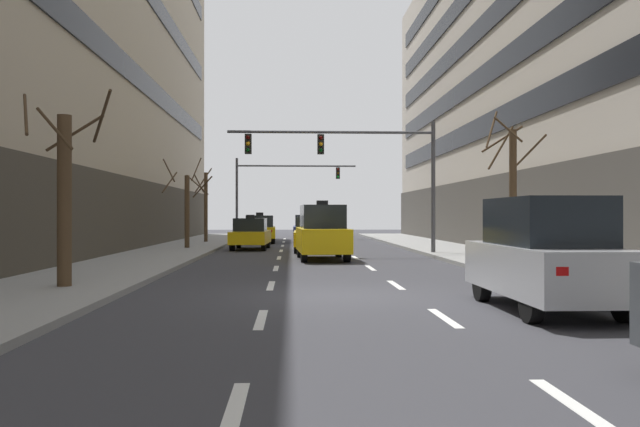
% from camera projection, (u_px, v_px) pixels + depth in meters
% --- Properties ---
extents(ground_plane, '(120.00, 120.00, 0.00)m').
position_uv_depth(ground_plane, '(340.00, 296.00, 13.59)').
color(ground_plane, '#38383D').
extents(sidewalk_left, '(3.78, 80.00, 0.14)m').
position_uv_depth(sidewalk_left, '(31.00, 294.00, 13.29)').
color(sidewalk_left, gray).
rests_on(sidewalk_left, ground).
extents(sidewalk_right, '(3.78, 80.00, 0.14)m').
position_uv_depth(sidewalk_right, '(635.00, 291.00, 13.88)').
color(sidewalk_right, gray).
rests_on(sidewalk_right, ground).
extents(lane_stripe_l1_s2, '(0.16, 2.00, 0.01)m').
position_uv_depth(lane_stripe_l1_s2, '(233.00, 414.00, 5.52)').
color(lane_stripe_l1_s2, silver).
rests_on(lane_stripe_l1_s2, ground).
extents(lane_stripe_l1_s3, '(0.16, 2.00, 0.01)m').
position_uv_depth(lane_stripe_l1_s3, '(261.00, 319.00, 10.52)').
color(lane_stripe_l1_s3, silver).
rests_on(lane_stripe_l1_s3, ground).
extents(lane_stripe_l1_s4, '(0.16, 2.00, 0.01)m').
position_uv_depth(lane_stripe_l1_s4, '(271.00, 286.00, 15.51)').
color(lane_stripe_l1_s4, silver).
rests_on(lane_stripe_l1_s4, ground).
extents(lane_stripe_l1_s5, '(0.16, 2.00, 0.01)m').
position_uv_depth(lane_stripe_l1_s5, '(276.00, 268.00, 20.51)').
color(lane_stripe_l1_s5, silver).
rests_on(lane_stripe_l1_s5, ground).
extents(lane_stripe_l1_s6, '(0.16, 2.00, 0.01)m').
position_uv_depth(lane_stripe_l1_s6, '(279.00, 258.00, 25.50)').
color(lane_stripe_l1_s6, silver).
rests_on(lane_stripe_l1_s6, ground).
extents(lane_stripe_l1_s7, '(0.16, 2.00, 0.01)m').
position_uv_depth(lane_stripe_l1_s7, '(281.00, 251.00, 30.50)').
color(lane_stripe_l1_s7, silver).
rests_on(lane_stripe_l1_s7, ground).
extents(lane_stripe_l1_s8, '(0.16, 2.00, 0.01)m').
position_uv_depth(lane_stripe_l1_s8, '(283.00, 246.00, 35.49)').
color(lane_stripe_l1_s8, silver).
rests_on(lane_stripe_l1_s8, ground).
extents(lane_stripe_l1_s9, '(0.16, 2.00, 0.01)m').
position_uv_depth(lane_stripe_l1_s9, '(284.00, 242.00, 40.49)').
color(lane_stripe_l1_s9, silver).
rests_on(lane_stripe_l1_s9, ground).
extents(lane_stripe_l1_s10, '(0.16, 2.00, 0.01)m').
position_uv_depth(lane_stripe_l1_s10, '(285.00, 239.00, 45.48)').
color(lane_stripe_l1_s10, silver).
rests_on(lane_stripe_l1_s10, ground).
extents(lane_stripe_l2_s2, '(0.16, 2.00, 0.01)m').
position_uv_depth(lane_stripe_l2_s2, '(579.00, 409.00, 5.66)').
color(lane_stripe_l2_s2, silver).
rests_on(lane_stripe_l2_s2, ground).
extents(lane_stripe_l2_s3, '(0.16, 2.00, 0.01)m').
position_uv_depth(lane_stripe_l2_s3, '(444.00, 318.00, 10.66)').
color(lane_stripe_l2_s3, silver).
rests_on(lane_stripe_l2_s3, ground).
extents(lane_stripe_l2_s4, '(0.16, 2.00, 0.01)m').
position_uv_depth(lane_stripe_l2_s4, '(396.00, 285.00, 15.65)').
color(lane_stripe_l2_s4, silver).
rests_on(lane_stripe_l2_s4, ground).
extents(lane_stripe_l2_s5, '(0.16, 2.00, 0.01)m').
position_uv_depth(lane_stripe_l2_s5, '(371.00, 268.00, 20.65)').
color(lane_stripe_l2_s5, silver).
rests_on(lane_stripe_l2_s5, ground).
extents(lane_stripe_l2_s6, '(0.16, 2.00, 0.01)m').
position_uv_depth(lane_stripe_l2_s6, '(355.00, 258.00, 25.64)').
color(lane_stripe_l2_s6, silver).
rests_on(lane_stripe_l2_s6, ground).
extents(lane_stripe_l2_s7, '(0.16, 2.00, 0.01)m').
position_uv_depth(lane_stripe_l2_s7, '(345.00, 251.00, 30.64)').
color(lane_stripe_l2_s7, silver).
rests_on(lane_stripe_l2_s7, ground).
extents(lane_stripe_l2_s8, '(0.16, 2.00, 0.01)m').
position_uv_depth(lane_stripe_l2_s8, '(337.00, 246.00, 35.63)').
color(lane_stripe_l2_s8, silver).
rests_on(lane_stripe_l2_s8, ground).
extents(lane_stripe_l2_s9, '(0.16, 2.00, 0.01)m').
position_uv_depth(lane_stripe_l2_s9, '(332.00, 242.00, 40.63)').
color(lane_stripe_l2_s9, silver).
rests_on(lane_stripe_l2_s9, ground).
extents(lane_stripe_l2_s10, '(0.16, 2.00, 0.01)m').
position_uv_depth(lane_stripe_l2_s10, '(327.00, 239.00, 45.62)').
color(lane_stripe_l2_s10, silver).
rests_on(lane_stripe_l2_s10, ground).
extents(taxi_driving_0, '(1.92, 4.26, 1.74)m').
position_uv_depth(taxi_driving_0, '(251.00, 234.00, 31.70)').
color(taxi_driving_0, black).
rests_on(taxi_driving_0, ground).
extents(taxi_driving_1, '(2.02, 4.45, 2.30)m').
position_uv_depth(taxi_driving_1, '(322.00, 232.00, 24.49)').
color(taxi_driving_1, black).
rests_on(taxi_driving_1, ground).
extents(taxi_driving_2, '(2.05, 4.60, 1.89)m').
position_uv_depth(taxi_driving_2, '(260.00, 229.00, 39.11)').
color(taxi_driving_2, black).
rests_on(taxi_driving_2, ground).
extents(taxi_driving_3, '(1.90, 4.41, 1.82)m').
position_uv_depth(taxi_driving_3, '(314.00, 235.00, 29.64)').
color(taxi_driving_3, black).
rests_on(taxi_driving_3, ground).
extents(car_driving_4, '(1.96, 4.64, 1.73)m').
position_uv_depth(car_driving_4, '(309.00, 229.00, 39.59)').
color(car_driving_4, black).
rests_on(car_driving_4, ground).
extents(car_parked_1, '(1.79, 4.26, 2.06)m').
position_uv_depth(car_parked_1, '(546.00, 254.00, 11.49)').
color(car_parked_1, black).
rests_on(car_parked_1, ground).
extents(traffic_signal_0, '(8.88, 0.35, 5.63)m').
position_uv_depth(traffic_signal_0, '(358.00, 158.00, 26.91)').
color(traffic_signal_0, '#4C4C51').
rests_on(traffic_signal_0, sidewalk_right).
extents(traffic_signal_1, '(8.79, 0.34, 5.74)m').
position_uv_depth(traffic_signal_1, '(275.00, 183.00, 46.14)').
color(traffic_signal_1, '#4C4C51').
rests_on(traffic_signal_1, sidewalk_left).
extents(street_tree_0, '(2.23, 2.22, 4.40)m').
position_uv_depth(street_tree_0, '(64.00, 194.00, 14.20)').
color(street_tree_0, '#4C3823').
rests_on(street_tree_0, sidewalk_left).
extents(street_tree_1, '(1.44, 1.94, 5.07)m').
position_uv_depth(street_tree_1, '(205.00, 203.00, 37.56)').
color(street_tree_1, '#4C3823').
rests_on(street_tree_1, sidewalk_left).
extents(street_tree_2, '(1.97, 1.65, 5.12)m').
position_uv_depth(street_tree_2, '(512.00, 189.00, 20.53)').
color(street_tree_2, '#4C3823').
rests_on(street_tree_2, sidewalk_right).
extents(street_tree_3, '(2.52, 2.51, 4.38)m').
position_uv_depth(street_tree_3, '(186.00, 207.00, 30.82)').
color(street_tree_3, '#4C3823').
rests_on(street_tree_3, sidewalk_left).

